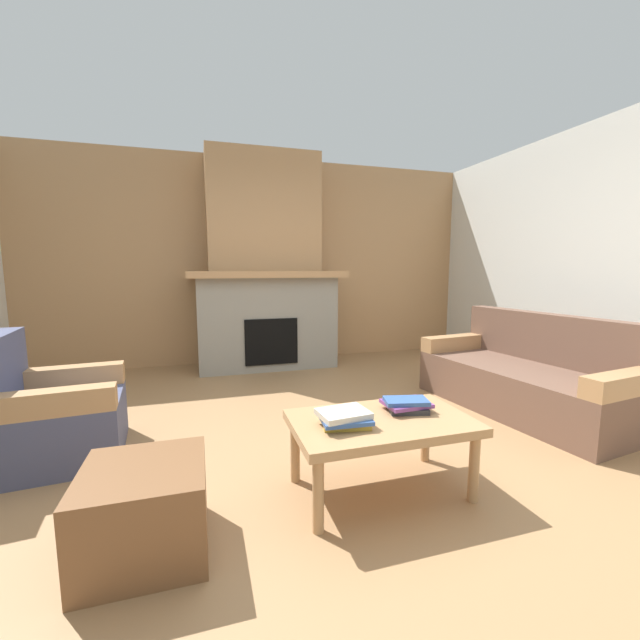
{
  "coord_description": "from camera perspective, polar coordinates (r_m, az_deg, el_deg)",
  "views": [
    {
      "loc": [
        -0.79,
        -2.41,
        1.26
      ],
      "look_at": [
        0.15,
        0.7,
        0.83
      ],
      "focal_mm": 22.08,
      "sensor_mm": 36.0,
      "label": 1
    }
  ],
  "objects": [
    {
      "name": "ground",
      "position": [
        2.84,
        1.28,
        -18.93
      ],
      "size": [
        9.0,
        9.0,
        0.0
      ],
      "primitive_type": "plane",
      "color": "#9E754C"
    },
    {
      "name": "wall_back_wood_panel",
      "position": [
        5.47,
        -8.59,
        8.35
      ],
      "size": [
        6.0,
        0.12,
        2.7
      ],
      "primitive_type": "cube",
      "color": "tan",
      "rests_on": "ground"
    },
    {
      "name": "fireplace",
      "position": [
        5.1,
        -7.93,
        6.33
      ],
      "size": [
        1.9,
        0.82,
        2.7
      ],
      "color": "gray",
      "rests_on": "ground"
    },
    {
      "name": "couch",
      "position": [
        4.01,
        27.87,
        -7.49
      ],
      "size": [
        1.06,
        1.89,
        0.85
      ],
      "color": "brown",
      "rests_on": "ground"
    },
    {
      "name": "armchair",
      "position": [
        3.21,
        -34.5,
        -11.41
      ],
      "size": [
        0.83,
        0.83,
        0.85
      ],
      "color": "#474C6B",
      "rests_on": "ground"
    },
    {
      "name": "coffee_table",
      "position": [
        2.31,
        8.85,
        -15.17
      ],
      "size": [
        1.0,
        0.6,
        0.43
      ],
      "color": "tan",
      "rests_on": "ground"
    },
    {
      "name": "ottoman",
      "position": [
        2.09,
        -23.99,
        -23.82
      ],
      "size": [
        0.52,
        0.52,
        0.4
      ],
      "primitive_type": "cube",
      "color": "brown",
      "rests_on": "ground"
    },
    {
      "name": "book_stack_near_edge",
      "position": [
        2.15,
        3.64,
        -14.02
      ],
      "size": [
        0.28,
        0.23,
        0.08
      ],
      "color": "gold",
      "rests_on": "coffee_table"
    },
    {
      "name": "book_stack_center",
      "position": [
        2.41,
        12.45,
        -11.88
      ],
      "size": [
        0.28,
        0.22,
        0.08
      ],
      "color": "#2D2D33",
      "rests_on": "coffee_table"
    }
  ]
}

